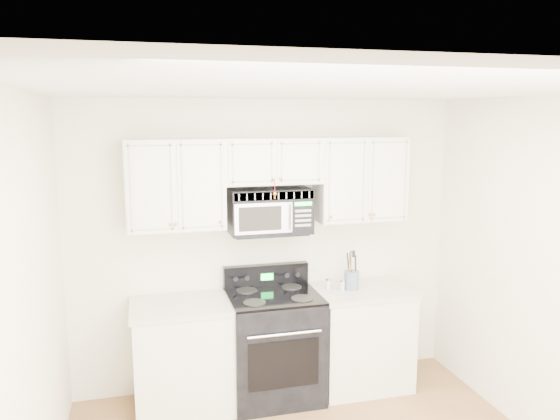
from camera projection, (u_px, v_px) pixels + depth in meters
name	position (u px, v px, depth m)	size (l,w,h in m)	color
room	(335.00, 310.00, 3.29)	(3.51, 3.51, 2.61)	#9E6C3D
base_cabinet_left	(184.00, 359.00, 4.61)	(0.86, 0.65, 0.92)	silver
base_cabinet_right	(360.00, 340.00, 5.00)	(0.86, 0.65, 0.92)	silver
range	(274.00, 344.00, 4.77)	(0.78, 0.71, 1.12)	black
upper_cabinets	(272.00, 177.00, 4.69)	(2.44, 0.37, 0.75)	silver
microwave	(270.00, 211.00, 4.72)	(0.70, 0.40, 0.39)	black
utensil_crock	(352.00, 279.00, 4.88)	(0.13, 0.13, 0.35)	slate
shaker_salt	(328.00, 284.00, 4.87)	(0.04, 0.04, 0.11)	silver
shaker_pepper	(342.00, 285.00, 4.84)	(0.04, 0.04, 0.10)	silver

